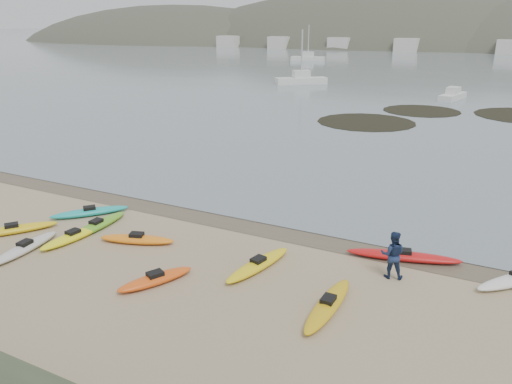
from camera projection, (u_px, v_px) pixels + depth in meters
The scene contains 8 objects.
ground at pixel (256, 222), 23.25m from camera, with size 600.00×600.00×0.00m, color tan.
wet_sand at pixel (253, 225), 22.99m from camera, with size 60.00×60.00×0.00m, color brown.
water at pixel (504, 39), 275.65m from camera, with size 1200.00×1200.00×0.00m, color slate.
kayaks at pixel (187, 249), 20.11m from camera, with size 22.87×9.70×0.34m.
person_east at pixel (393, 255), 18.00m from camera, with size 0.87×0.68×1.80m, color navy.
kelp_mats at pixel (446, 117), 48.99m from camera, with size 22.73×19.85×0.04m.
moored_boats at pixel (485, 71), 88.23m from camera, with size 81.61×72.41×1.12m.
far_town at pixel (507, 47), 142.00m from camera, with size 199.00×5.00×4.00m.
Camera 1 is at (9.85, -19.15, 8.87)m, focal length 35.00 mm.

